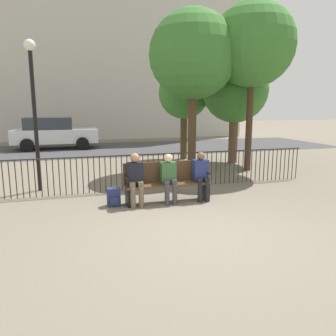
{
  "coord_description": "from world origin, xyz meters",
  "views": [
    {
      "loc": [
        -2.06,
        -4.98,
        2.18
      ],
      "look_at": [
        0.0,
        2.0,
        0.8
      ],
      "focal_mm": 35.0,
      "sensor_mm": 36.0,
      "label": 1
    }
  ],
  "objects_px": {
    "parked_car_0": "(54,132)",
    "seated_person_2": "(201,174)",
    "backpack": "(114,197)",
    "tree_1": "(253,45)",
    "tree_3": "(184,94)",
    "park_bench": "(167,180)",
    "lamp_post": "(33,94)",
    "tree_2": "(193,56)",
    "seated_person_1": "(169,176)",
    "tree_0": "(235,90)",
    "seated_person_0": "(135,177)"
  },
  "relations": [
    {
      "from": "seated_person_0",
      "to": "lamp_post",
      "type": "height_order",
      "value": "lamp_post"
    },
    {
      "from": "lamp_post",
      "to": "parked_car_0",
      "type": "xyz_separation_m",
      "value": [
        -0.02,
        8.95,
        -1.64
      ]
    },
    {
      "from": "parked_car_0",
      "to": "tree_3",
      "type": "bearing_deg",
      "value": -43.16
    },
    {
      "from": "tree_1",
      "to": "tree_3",
      "type": "height_order",
      "value": "tree_1"
    },
    {
      "from": "backpack",
      "to": "parked_car_0",
      "type": "bearing_deg",
      "value": 98.91
    },
    {
      "from": "tree_1",
      "to": "tree_2",
      "type": "distance_m",
      "value": 1.96
    },
    {
      "from": "park_bench",
      "to": "tree_1",
      "type": "xyz_separation_m",
      "value": [
        3.71,
        2.83,
        3.61
      ]
    },
    {
      "from": "tree_0",
      "to": "lamp_post",
      "type": "relative_size",
      "value": 1.07
    },
    {
      "from": "seated_person_2",
      "to": "tree_0",
      "type": "bearing_deg",
      "value": 55.03
    },
    {
      "from": "seated_person_0",
      "to": "backpack",
      "type": "relative_size",
      "value": 2.91
    },
    {
      "from": "seated_person_1",
      "to": "parked_car_0",
      "type": "xyz_separation_m",
      "value": [
        -2.94,
        10.98,
        0.22
      ]
    },
    {
      "from": "tree_0",
      "to": "tree_1",
      "type": "xyz_separation_m",
      "value": [
        -0.25,
        -1.57,
        1.34
      ]
    },
    {
      "from": "tree_0",
      "to": "tree_1",
      "type": "bearing_deg",
      "value": -98.94
    },
    {
      "from": "seated_person_2",
      "to": "lamp_post",
      "type": "bearing_deg",
      "value": 151.32
    },
    {
      "from": "seated_person_0",
      "to": "parked_car_0",
      "type": "bearing_deg",
      "value": 101.21
    },
    {
      "from": "tree_1",
      "to": "tree_2",
      "type": "height_order",
      "value": "tree_1"
    },
    {
      "from": "park_bench",
      "to": "lamp_post",
      "type": "height_order",
      "value": "lamp_post"
    },
    {
      "from": "park_bench",
      "to": "tree_0",
      "type": "height_order",
      "value": "tree_0"
    },
    {
      "from": "seated_person_1",
      "to": "lamp_post",
      "type": "height_order",
      "value": "lamp_post"
    },
    {
      "from": "seated_person_2",
      "to": "backpack",
      "type": "bearing_deg",
      "value": 176.66
    },
    {
      "from": "parked_car_0",
      "to": "park_bench",
      "type": "bearing_deg",
      "value": -74.84
    },
    {
      "from": "seated_person_0",
      "to": "backpack",
      "type": "height_order",
      "value": "seated_person_0"
    },
    {
      "from": "tree_2",
      "to": "tree_1",
      "type": "bearing_deg",
      "value": -14.58
    },
    {
      "from": "seated_person_1",
      "to": "tree_0",
      "type": "distance_m",
      "value": 6.39
    },
    {
      "from": "backpack",
      "to": "tree_1",
      "type": "distance_m",
      "value": 6.92
    },
    {
      "from": "seated_person_2",
      "to": "tree_1",
      "type": "relative_size",
      "value": 0.21
    },
    {
      "from": "backpack",
      "to": "tree_1",
      "type": "height_order",
      "value": "tree_1"
    },
    {
      "from": "tree_0",
      "to": "tree_3",
      "type": "relative_size",
      "value": 1.09
    },
    {
      "from": "lamp_post",
      "to": "tree_2",
      "type": "bearing_deg",
      "value": 16.6
    },
    {
      "from": "park_bench",
      "to": "tree_1",
      "type": "height_order",
      "value": "tree_1"
    },
    {
      "from": "tree_3",
      "to": "seated_person_0",
      "type": "bearing_deg",
      "value": -118.12
    },
    {
      "from": "park_bench",
      "to": "seated_person_0",
      "type": "relative_size",
      "value": 1.69
    },
    {
      "from": "tree_0",
      "to": "backpack",
      "type": "bearing_deg",
      "value": -139.63
    },
    {
      "from": "seated_person_0",
      "to": "tree_2",
      "type": "relative_size",
      "value": 0.22
    },
    {
      "from": "parked_car_0",
      "to": "seated_person_2",
      "type": "bearing_deg",
      "value": -71.25
    },
    {
      "from": "seated_person_2",
      "to": "tree_2",
      "type": "bearing_deg",
      "value": 72.98
    },
    {
      "from": "seated_person_0",
      "to": "seated_person_1",
      "type": "relative_size",
      "value": 1.04
    },
    {
      "from": "seated_person_0",
      "to": "tree_3",
      "type": "distance_m",
      "value": 7.04
    },
    {
      "from": "seated_person_0",
      "to": "lamp_post",
      "type": "xyz_separation_m",
      "value": [
        -2.16,
        2.03,
        1.83
      ]
    },
    {
      "from": "seated_person_1",
      "to": "tree_0",
      "type": "xyz_separation_m",
      "value": [
        3.96,
        4.54,
        2.15
      ]
    },
    {
      "from": "park_bench",
      "to": "lamp_post",
      "type": "xyz_separation_m",
      "value": [
        -2.92,
        1.89,
        1.98
      ]
    },
    {
      "from": "lamp_post",
      "to": "tree_0",
      "type": "bearing_deg",
      "value": 20.02
    },
    {
      "from": "park_bench",
      "to": "lamp_post",
      "type": "distance_m",
      "value": 4.01
    },
    {
      "from": "park_bench",
      "to": "parked_car_0",
      "type": "bearing_deg",
      "value": 105.16
    },
    {
      "from": "tree_0",
      "to": "tree_3",
      "type": "xyz_separation_m",
      "value": [
        -1.54,
        1.42,
        -0.11
      ]
    },
    {
      "from": "seated_person_2",
      "to": "tree_1",
      "type": "height_order",
      "value": "tree_1"
    },
    {
      "from": "seated_person_0",
      "to": "tree_2",
      "type": "xyz_separation_m",
      "value": [
        2.61,
        3.45,
        3.13
      ]
    },
    {
      "from": "seated_person_1",
      "to": "tree_2",
      "type": "bearing_deg",
      "value": 61.91
    },
    {
      "from": "tree_3",
      "to": "parked_car_0",
      "type": "bearing_deg",
      "value": 136.84
    },
    {
      "from": "seated_person_2",
      "to": "backpack",
      "type": "relative_size",
      "value": 2.81
    }
  ]
}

